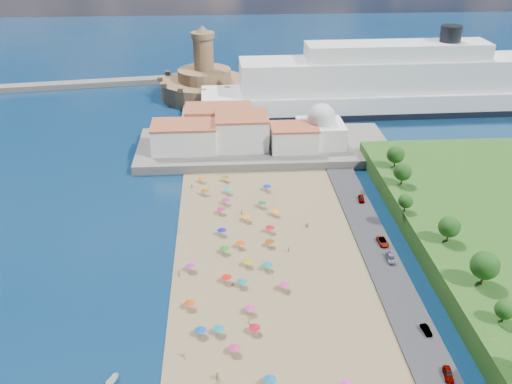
{
  "coord_description": "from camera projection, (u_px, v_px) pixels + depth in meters",
  "views": [
    {
      "loc": [
        -5.37,
        -116.58,
        80.65
      ],
      "look_at": [
        4.0,
        25.0,
        8.0
      ],
      "focal_mm": 40.0,
      "sensor_mm": 36.0,
      "label": 1
    }
  ],
  "objects": [
    {
      "name": "waterfront_buildings",
      "position": [
        227.0,
        131.0,
        202.25
      ],
      "size": [
        57.0,
        29.0,
        11.0
      ],
      "color": "silver",
      "rests_on": "terrace"
    },
    {
      "name": "cruise_ship",
      "position": [
        394.0,
        87.0,
        240.55
      ],
      "size": [
        163.26,
        27.24,
        35.6
      ],
      "color": "black",
      "rests_on": "ground"
    },
    {
      "name": "fortress",
      "position": [
        205.0,
        83.0,
        259.43
      ],
      "size": [
        40.0,
        40.0,
        32.4
      ],
      "color": "olive",
      "rests_on": "ground"
    },
    {
      "name": "domed_building",
      "position": [
        321.0,
        128.0,
        201.35
      ],
      "size": [
        16.0,
        16.0,
        15.0
      ],
      "color": "silver",
      "rests_on": "terrace"
    },
    {
      "name": "ground",
      "position": [
        247.0,
        267.0,
        140.61
      ],
      "size": [
        700.0,
        700.0,
        0.0
      ],
      "primitive_type": "plane",
      "color": "#071938",
      "rests_on": "ground"
    },
    {
      "name": "beach_parasols",
      "position": [
        244.0,
        285.0,
        130.45
      ],
      "size": [
        32.32,
        116.1,
        2.2
      ],
      "color": "gray",
      "rests_on": "beach"
    },
    {
      "name": "parked_cars",
      "position": [
        392.0,
        260.0,
        140.99
      ],
      "size": [
        2.51,
        75.32,
        1.45
      ],
      "color": "gray",
      "rests_on": "promenade"
    },
    {
      "name": "terrace",
      "position": [
        264.0,
        147.0,
        205.36
      ],
      "size": [
        90.0,
        36.0,
        3.0
      ],
      "primitive_type": "cube",
      "color": "#59544C",
      "rests_on": "ground"
    },
    {
      "name": "hillside_trees",
      "position": [
        456.0,
        244.0,
        131.1
      ],
      "size": [
        12.96,
        110.12,
        8.07
      ],
      "color": "#382314",
      "rests_on": "hillside"
    },
    {
      "name": "beachgoers",
      "position": [
        234.0,
        268.0,
        138.48
      ],
      "size": [
        36.35,
        100.13,
        1.85
      ],
      "color": "tan",
      "rests_on": "beach"
    },
    {
      "name": "jetty",
      "position": [
        204.0,
        117.0,
        235.28
      ],
      "size": [
        18.0,
        70.0,
        2.4
      ],
      "primitive_type": "cube",
      "color": "#59544C",
      "rests_on": "ground"
    }
  ]
}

